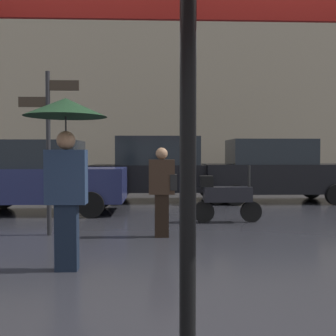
{
  "coord_description": "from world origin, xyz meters",
  "views": [
    {
      "loc": [
        -0.11,
        -2.97,
        1.47
      ],
      "look_at": [
        0.2,
        5.77,
        1.16
      ],
      "focal_mm": 40.72,
      "sensor_mm": 36.0,
      "label": 1
    }
  ],
  "objects_px": {
    "pedestrian_with_bag": "(163,186)",
    "parked_car_distant": "(274,171)",
    "pedestrian_with_umbrella": "(66,137)",
    "parked_car_left": "(41,176)",
    "parked_car_right": "(163,169)",
    "street_signpost": "(49,136)",
    "parked_scooter": "(225,197)"
  },
  "relations": [
    {
      "from": "parked_car_left",
      "to": "parked_car_distant",
      "type": "height_order",
      "value": "parked_car_distant"
    },
    {
      "from": "parked_car_left",
      "to": "parked_car_distant",
      "type": "distance_m",
      "value": 6.88
    },
    {
      "from": "pedestrian_with_umbrella",
      "to": "parked_car_right",
      "type": "xyz_separation_m",
      "value": [
        1.37,
        7.11,
        -0.67
      ]
    },
    {
      "from": "pedestrian_with_bag",
      "to": "parked_car_left",
      "type": "height_order",
      "value": "parked_car_left"
    },
    {
      "from": "pedestrian_with_umbrella",
      "to": "street_signpost",
      "type": "height_order",
      "value": "street_signpost"
    },
    {
      "from": "pedestrian_with_umbrella",
      "to": "parked_scooter",
      "type": "xyz_separation_m",
      "value": [
        2.64,
        3.32,
        -1.13
      ]
    },
    {
      "from": "pedestrian_with_bag",
      "to": "parked_car_right",
      "type": "bearing_deg",
      "value": -125.94
    },
    {
      "from": "pedestrian_with_bag",
      "to": "parked_scooter",
      "type": "height_order",
      "value": "pedestrian_with_bag"
    },
    {
      "from": "parked_car_left",
      "to": "parked_car_distant",
      "type": "xyz_separation_m",
      "value": [
        6.57,
        2.03,
        0.05
      ]
    },
    {
      "from": "parked_scooter",
      "to": "street_signpost",
      "type": "xyz_separation_m",
      "value": [
        -3.44,
        -1.17,
        1.24
      ]
    },
    {
      "from": "parked_car_right",
      "to": "parked_car_distant",
      "type": "bearing_deg",
      "value": -6.34
    },
    {
      "from": "parked_car_right",
      "to": "parked_scooter",
      "type": "bearing_deg",
      "value": -73.59
    },
    {
      "from": "parked_car_right",
      "to": "street_signpost",
      "type": "height_order",
      "value": "street_signpost"
    },
    {
      "from": "parked_scooter",
      "to": "parked_car_left",
      "type": "height_order",
      "value": "parked_car_left"
    },
    {
      "from": "parked_scooter",
      "to": "street_signpost",
      "type": "relative_size",
      "value": 0.5
    },
    {
      "from": "parked_car_left",
      "to": "pedestrian_with_umbrella",
      "type": "bearing_deg",
      "value": 97.56
    },
    {
      "from": "parked_car_distant",
      "to": "street_signpost",
      "type": "relative_size",
      "value": 1.52
    },
    {
      "from": "pedestrian_with_bag",
      "to": "parked_scooter",
      "type": "xyz_separation_m",
      "value": [
        1.38,
        1.41,
        -0.34
      ]
    },
    {
      "from": "parked_car_left",
      "to": "street_signpost",
      "type": "xyz_separation_m",
      "value": [
        0.93,
        -2.68,
        0.88
      ]
    },
    {
      "from": "pedestrian_with_umbrella",
      "to": "pedestrian_with_bag",
      "type": "height_order",
      "value": "pedestrian_with_umbrella"
    },
    {
      "from": "parked_car_distant",
      "to": "street_signpost",
      "type": "height_order",
      "value": "street_signpost"
    },
    {
      "from": "pedestrian_with_umbrella",
      "to": "parked_car_left",
      "type": "xyz_separation_m",
      "value": [
        -1.74,
        4.82,
        -0.77
      ]
    },
    {
      "from": "pedestrian_with_bag",
      "to": "parked_car_distant",
      "type": "height_order",
      "value": "parked_car_distant"
    },
    {
      "from": "parked_scooter",
      "to": "parked_car_right",
      "type": "relative_size",
      "value": 0.33
    },
    {
      "from": "parked_scooter",
      "to": "parked_car_distant",
      "type": "relative_size",
      "value": 0.33
    },
    {
      "from": "pedestrian_with_umbrella",
      "to": "pedestrian_with_bag",
      "type": "xyz_separation_m",
      "value": [
        1.25,
        1.91,
        -0.78
      ]
    },
    {
      "from": "parked_car_right",
      "to": "parked_car_distant",
      "type": "relative_size",
      "value": 1.01
    },
    {
      "from": "parked_scooter",
      "to": "pedestrian_with_umbrella",
      "type": "bearing_deg",
      "value": -132.4
    },
    {
      "from": "pedestrian_with_bag",
      "to": "pedestrian_with_umbrella",
      "type": "bearing_deg",
      "value": 22.05
    },
    {
      "from": "pedestrian_with_bag",
      "to": "street_signpost",
      "type": "height_order",
      "value": "street_signpost"
    },
    {
      "from": "pedestrian_with_bag",
      "to": "street_signpost",
      "type": "xyz_separation_m",
      "value": [
        -2.06,
        0.23,
        0.9
      ]
    },
    {
      "from": "pedestrian_with_bag",
      "to": "parked_car_right",
      "type": "height_order",
      "value": "parked_car_right"
    }
  ]
}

